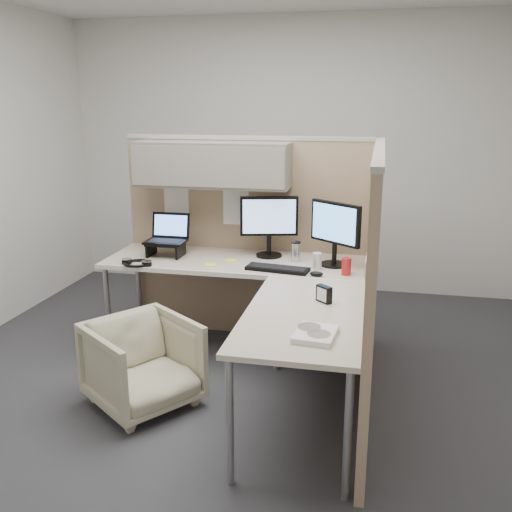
% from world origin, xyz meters
% --- Properties ---
extents(ground, '(4.50, 4.50, 0.00)m').
position_xyz_m(ground, '(0.00, 0.00, 0.00)').
color(ground, '#2F2F33').
rests_on(ground, ground).
extents(partition_back, '(2.00, 0.36, 1.63)m').
position_xyz_m(partition_back, '(-0.22, 0.83, 1.10)').
color(partition_back, tan).
rests_on(partition_back, ground).
extents(partition_right, '(0.07, 2.03, 1.63)m').
position_xyz_m(partition_right, '(0.90, -0.07, 0.82)').
color(partition_right, tan).
rests_on(partition_right, ground).
extents(desk, '(2.00, 1.98, 0.73)m').
position_xyz_m(desk, '(0.12, 0.13, 0.69)').
color(desk, beige).
rests_on(desk, ground).
extents(office_chair, '(0.81, 0.82, 0.62)m').
position_xyz_m(office_chair, '(-0.49, -0.41, 0.31)').
color(office_chair, beige).
rests_on(office_chair, ground).
extents(monitor_left, '(0.44, 0.20, 0.47)m').
position_xyz_m(monitor_left, '(0.10, 0.70, 1.00)').
color(monitor_left, black).
rests_on(monitor_left, desk).
extents(monitor_right, '(0.37, 0.29, 0.47)m').
position_xyz_m(monitor_right, '(0.62, 0.55, 1.00)').
color(monitor_right, black).
rests_on(monitor_right, desk).
extents(laptop_station, '(0.30, 0.26, 0.32)m').
position_xyz_m(laptop_station, '(-0.67, 0.56, 0.85)').
color(laptop_station, black).
rests_on(laptop_station, desk).
extents(keyboard, '(0.46, 0.21, 0.02)m').
position_xyz_m(keyboard, '(0.24, 0.33, 0.74)').
color(keyboard, black).
rests_on(keyboard, desk).
extents(mouse, '(0.09, 0.06, 0.03)m').
position_xyz_m(mouse, '(0.52, 0.26, 0.75)').
color(mouse, black).
rests_on(mouse, desk).
extents(travel_mug, '(0.07, 0.07, 0.15)m').
position_xyz_m(travel_mug, '(0.33, 0.59, 0.81)').
color(travel_mug, silver).
rests_on(travel_mug, desk).
extents(soda_can_green, '(0.07, 0.07, 0.12)m').
position_xyz_m(soda_can_green, '(0.72, 0.33, 0.79)').
color(soda_can_green, '#B21E1E').
rests_on(soda_can_green, desk).
extents(soda_can_silver, '(0.07, 0.07, 0.12)m').
position_xyz_m(soda_can_silver, '(0.51, 0.42, 0.79)').
color(soda_can_silver, silver).
rests_on(soda_can_silver, desk).
extents(sticky_note_d, '(0.09, 0.09, 0.01)m').
position_xyz_m(sticky_note_d, '(-0.15, 0.50, 0.73)').
color(sticky_note_d, '#FCFC42').
rests_on(sticky_note_d, desk).
extents(sticky_note_a, '(0.09, 0.09, 0.01)m').
position_xyz_m(sticky_note_a, '(-0.26, 0.35, 0.73)').
color(sticky_note_a, '#FCFC42').
rests_on(sticky_note_a, desk).
extents(headphones, '(0.24, 0.22, 0.03)m').
position_xyz_m(headphones, '(-0.79, 0.25, 0.75)').
color(headphones, black).
rests_on(headphones, desk).
extents(paper_stack, '(0.22, 0.27, 0.03)m').
position_xyz_m(paper_stack, '(0.64, -0.79, 0.75)').
color(paper_stack, white).
rests_on(paper_stack, desk).
extents(desk_clock, '(0.10, 0.10, 0.10)m').
position_xyz_m(desk_clock, '(0.62, -0.26, 0.78)').
color(desk_clock, black).
rests_on(desk_clock, desk).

